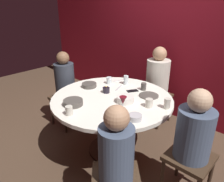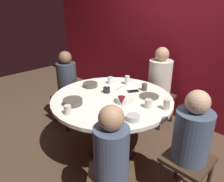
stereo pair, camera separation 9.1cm
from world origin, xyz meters
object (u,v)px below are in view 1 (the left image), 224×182
dinner_plate (149,96)px  cup_by_left_diner (109,80)px  candle_holder (106,90)px  cell_phone (132,91)px  cup_far_edge (69,111)px  cup_near_candle (144,87)px  seated_diner_back (158,78)px  cup_beside_wine (149,103)px  seated_diner_left (65,82)px  dining_table (112,108)px  bowl_salad_center (73,102)px  seated_diner_front_right (116,155)px  cup_by_right_diner (126,80)px  wine_glass (123,101)px  bowl_small_white (89,85)px  seated_diner_right (194,134)px  bowl_sauce_side (125,99)px  bowl_serving_large (135,117)px  cup_center_front (167,104)px

dinner_plate → cup_by_left_diner: (-0.63, -0.03, 0.04)m
candle_holder → cell_phone: candle_holder is taller
cup_far_edge → cup_near_candle: bearing=80.8°
seated_diner_back → cup_beside_wine: bearing=26.6°
seated_diner_left → cup_far_edge: seated_diner_left is taller
seated_diner_back → dining_table: bearing=0.0°
candle_holder → bowl_salad_center: size_ratio=0.42×
seated_diner_front_right → cup_by_right_diner: (-0.82, 1.11, 0.12)m
candle_holder → wine_glass: 0.54m
wine_glass → bowl_small_white: 0.81m
seated_diner_back → seated_diner_right: seated_diner_back is taller
dining_table → bowl_small_white: bowl_small_white is taller
bowl_sauce_side → cup_by_right_diner: 0.56m
dining_table → bowl_serving_large: bearing=-23.8°
seated_diner_right → cup_beside_wine: seated_diner_right is taller
cup_beside_wine → dining_table: bearing=-168.6°
seated_diner_front_right → wine_glass: size_ratio=6.42×
seated_diner_back → seated_diner_front_right: 1.80m
wine_glass → cup_beside_wine: 0.32m
seated_diner_right → candle_holder: seated_diner_right is taller
dining_table → cup_by_left_diner: bearing=138.0°
bowl_serving_large → cup_center_front: 0.43m
seated_diner_right → cup_by_right_diner: (-1.15, 0.44, 0.11)m
cup_far_edge → cup_beside_wine: cup_far_edge is taller
dining_table → seated_diner_right: size_ratio=1.24×
seated_diner_front_right → cup_center_front: size_ratio=9.95×
cup_by_left_diner → cup_center_front: size_ratio=0.81×
bowl_salad_center → bowl_sauce_side: bearing=49.8°
dining_table → dinner_plate: bearing=47.3°
dinner_plate → bowl_small_white: 0.79m
seated_diner_back → candle_holder: (-0.15, -0.94, 0.05)m
candle_holder → cup_center_front: size_ratio=0.78×
bowl_sauce_side → cup_far_edge: cup_far_edge is taller
candle_holder → bowl_small_white: size_ratio=0.47×
bowl_salad_center → bowl_sauce_side: 0.57m
seated_diner_back → cup_near_candle: bearing=14.0°
dinner_plate → dining_table: bearing=-132.7°
cup_by_right_diner → cup_by_left_diner: bearing=-141.1°
wine_glass → cup_beside_wine: wine_glass is taller
dining_table → cup_center_front: (0.61, 0.19, 0.20)m
cup_near_candle → cup_by_right_diner: bearing=179.2°
dinner_plate → bowl_serving_large: size_ratio=1.80×
bowl_salad_center → cup_near_candle: (0.31, 0.87, 0.02)m
seated_diner_back → wine_glass: (0.33, -1.19, 0.15)m
seated_diner_right → cup_beside_wine: bearing=-9.5°
wine_glass → seated_diner_left: bearing=171.3°
bowl_serving_large → cup_by_left_diner: size_ratio=1.39×
dining_table → cell_phone: cell_phone is taller
dinner_plate → cup_far_edge: bearing=-109.6°
cell_phone → bowl_salad_center: size_ratio=0.66×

